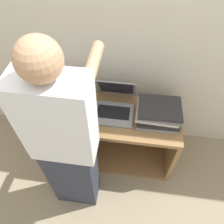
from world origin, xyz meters
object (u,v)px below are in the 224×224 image
at_px(laptop_stack_right, 158,113).
at_px(person, 66,146).
at_px(laptop_open, 114,105).
at_px(laptop_stack_left, 70,103).

distance_m(laptop_stack_right, person, 0.75).
xyz_separation_m(laptop_open, laptop_stack_right, (0.35, -0.06, 0.03)).
bearing_deg(laptop_stack_right, laptop_stack_left, 179.93).
relative_size(laptop_stack_left, laptop_stack_right, 1.01).
bearing_deg(laptop_stack_left, laptop_stack_right, -0.07).
xyz_separation_m(laptop_stack_left, person, (0.11, -0.44, 0.08)).
bearing_deg(laptop_stack_left, laptop_open, 9.18).
bearing_deg(laptop_stack_right, person, -143.80).
bearing_deg(laptop_stack_left, person, -76.42).
bearing_deg(laptop_stack_right, laptop_open, 170.69).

